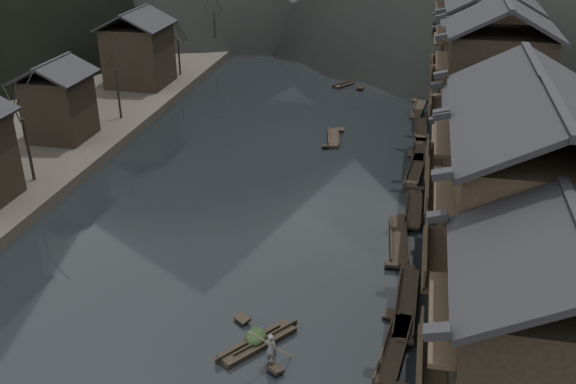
# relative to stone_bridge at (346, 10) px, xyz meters

# --- Properties ---
(water) EXTENTS (300.00, 300.00, 0.00)m
(water) POSITION_rel_stone_bridge_xyz_m (0.00, -72.00, -5.11)
(water) COLOR black
(water) RESTS_ON ground
(left_bank) EXTENTS (40.00, 200.00, 1.20)m
(left_bank) POSITION_rel_stone_bridge_xyz_m (-35.00, -32.00, -4.51)
(left_bank) COLOR #2D2823
(left_bank) RESTS_ON ground
(stilt_houses) EXTENTS (9.00, 67.60, 15.59)m
(stilt_houses) POSITION_rel_stone_bridge_xyz_m (17.28, -53.11, 3.77)
(stilt_houses) COLOR black
(stilt_houses) RESTS_ON ground
(left_houses) EXTENTS (8.10, 53.20, 8.73)m
(left_houses) POSITION_rel_stone_bridge_xyz_m (-20.50, -51.88, 0.55)
(left_houses) COLOR black
(left_houses) RESTS_ON left_bank
(bare_trees) EXTENTS (3.76, 75.06, 7.53)m
(bare_trees) POSITION_rel_stone_bridge_xyz_m (-17.00, -49.01, 1.49)
(bare_trees) COLOR black
(bare_trees) RESTS_ON left_bank
(moored_sampans) EXTENTS (2.59, 66.74, 0.47)m
(moored_sampans) POSITION_rel_stone_bridge_xyz_m (12.09, -48.42, -4.91)
(moored_sampans) COLOR black
(moored_sampans) RESTS_ON water
(midriver_boats) EXTENTS (4.00, 24.57, 0.45)m
(midriver_boats) POSITION_rel_stone_bridge_xyz_m (3.76, -30.86, -4.91)
(midriver_boats) COLOR black
(midriver_boats) RESTS_ON water
(stone_bridge) EXTENTS (40.00, 6.00, 9.00)m
(stone_bridge) POSITION_rel_stone_bridge_xyz_m (0.00, 0.00, 0.00)
(stone_bridge) COLOR #4C4C4F
(stone_bridge) RESTS_ON ground
(hero_sampan) EXTENTS (3.82, 4.68, 0.44)m
(hero_sampan) POSITION_rel_stone_bridge_xyz_m (4.52, -72.30, -4.91)
(hero_sampan) COLOR black
(hero_sampan) RESTS_ON water
(cargo_heap) EXTENTS (1.14, 1.50, 0.69)m
(cargo_heap) POSITION_rel_stone_bridge_xyz_m (4.38, -72.11, -4.33)
(cargo_heap) COLOR black
(cargo_heap) RESTS_ON hero_sampan
(boatman) EXTENTS (0.74, 0.55, 1.84)m
(boatman) POSITION_rel_stone_bridge_xyz_m (5.62, -73.75, -3.75)
(boatman) COLOR #57575A
(boatman) RESTS_ON hero_sampan
(bamboo_pole) EXTENTS (1.95, 2.40, 3.39)m
(bamboo_pole) POSITION_rel_stone_bridge_xyz_m (5.82, -73.75, -1.13)
(bamboo_pole) COLOR #8C7A51
(bamboo_pole) RESTS_ON boatman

